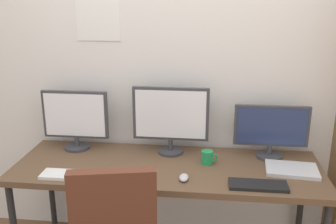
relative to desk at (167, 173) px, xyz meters
The scene contains 11 objects.
wall_back 0.74m from the desk, 90.07° to the left, with size 4.40×0.11×2.60m.
desk is the anchor object (origin of this frame).
monitor_left 0.77m from the desk, 162.70° to the left, with size 0.47×0.18×0.43m.
monitor_center 0.38m from the desk, 90.00° to the left, with size 0.53×0.18×0.47m.
monitor_right 0.76m from the desk, 17.30° to the left, with size 0.50×0.18×0.37m.
keyboard_left 0.61m from the desk, 157.67° to the right, with size 0.38×0.13×0.02m, color silver.
keyboard_right 0.61m from the desk, 22.33° to the right, with size 0.34×0.13×0.02m, color black.
mouse_left_side 0.24m from the desk, 57.46° to the right, with size 0.06×0.10×0.03m, color silver.
mouse_right_side 0.21m from the desk, 116.66° to the right, with size 0.06×0.10×0.03m, color silver.
laptop_closed 0.80m from the desk, ahead, with size 0.32×0.22×0.02m, color silver.
coffee_mug 0.29m from the desk, 11.83° to the left, with size 0.11×0.08×0.09m.
Camera 1 is at (0.26, -1.66, 1.81)m, focal length 40.66 mm.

